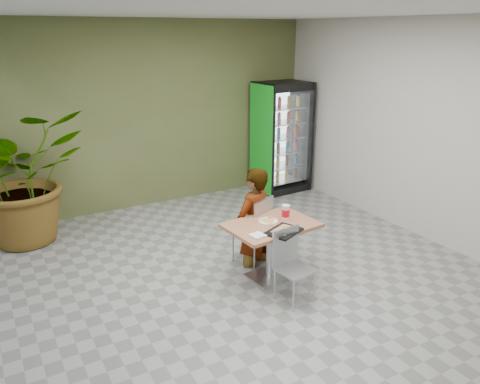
% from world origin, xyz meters
% --- Properties ---
extents(ground, '(7.00, 7.00, 0.00)m').
position_xyz_m(ground, '(0.00, 0.00, 0.00)').
color(ground, gray).
rests_on(ground, ground).
extents(room_envelope, '(6.00, 7.00, 3.20)m').
position_xyz_m(room_envelope, '(0.00, 0.00, 1.60)').
color(room_envelope, beige).
rests_on(room_envelope, ground).
extents(dining_table, '(1.14, 0.84, 0.75)m').
position_xyz_m(dining_table, '(0.27, 0.13, 0.54)').
color(dining_table, '#A46746').
rests_on(dining_table, ground).
extents(chair_far, '(0.55, 0.55, 0.93)m').
position_xyz_m(chair_far, '(0.35, 0.58, 0.55)').
color(chair_far, '#A9ABAE').
rests_on(chair_far, ground).
extents(chair_near, '(0.42, 0.43, 0.86)m').
position_xyz_m(chair_near, '(0.21, -0.37, 0.50)').
color(chair_near, '#A9ABAE').
rests_on(chair_near, ground).
extents(seated_woman, '(0.71, 0.60, 1.63)m').
position_xyz_m(seated_woman, '(0.31, 0.62, 0.52)').
color(seated_woman, black).
rests_on(seated_woman, ground).
extents(pizza_plate, '(0.34, 0.33, 0.03)m').
position_xyz_m(pizza_plate, '(0.28, 0.21, 0.77)').
color(pizza_plate, silver).
rests_on(pizza_plate, dining_table).
extents(soda_cup, '(0.10, 0.10, 0.18)m').
position_xyz_m(soda_cup, '(0.52, 0.18, 0.84)').
color(soda_cup, silver).
rests_on(soda_cup, dining_table).
extents(napkin_stack, '(0.18, 0.18, 0.02)m').
position_xyz_m(napkin_stack, '(-0.07, -0.10, 0.76)').
color(napkin_stack, silver).
rests_on(napkin_stack, dining_table).
extents(cafeteria_tray, '(0.51, 0.45, 0.02)m').
position_xyz_m(cafeteria_tray, '(0.26, -0.16, 0.76)').
color(cafeteria_tray, black).
rests_on(cafeteria_tray, dining_table).
extents(beverage_fridge, '(1.00, 0.79, 2.10)m').
position_xyz_m(beverage_fridge, '(2.40, 3.02, 1.05)').
color(beverage_fridge, black).
rests_on(beverage_fridge, ground).
extents(potted_plant, '(2.16, 2.01, 1.96)m').
position_xyz_m(potted_plant, '(-2.22, 2.91, 0.98)').
color(potted_plant, '#316E2C').
rests_on(potted_plant, ground).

